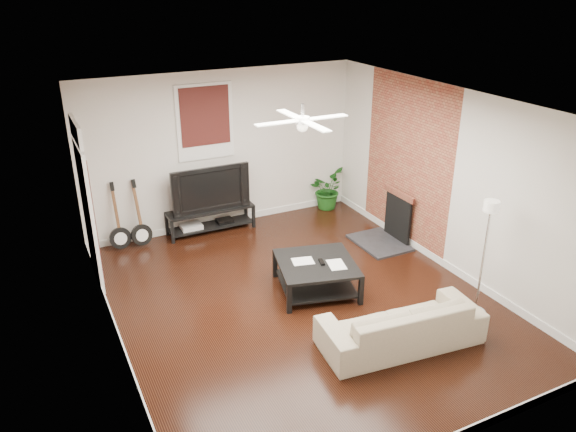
{
  "coord_description": "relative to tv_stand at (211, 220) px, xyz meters",
  "views": [
    {
      "loc": [
        -3.17,
        -6.01,
        4.26
      ],
      "look_at": [
        0.0,
        0.4,
        1.15
      ],
      "focal_mm": 34.83,
      "sensor_mm": 36.0,
      "label": 1
    }
  ],
  "objects": [
    {
      "name": "sofa",
      "position": [
        1.01,
        -4.22,
        0.08
      ],
      "size": [
        2.1,
        1.0,
        0.59
      ],
      "primitive_type": "imported",
      "rotation": [
        0.0,
        0.0,
        3.04
      ],
      "color": "#C0AD90",
      "rests_on": "floor"
    },
    {
      "name": "ceiling_fan",
      "position": [
        0.36,
        -2.78,
        2.38
      ],
      "size": [
        1.24,
        1.24,
        0.32
      ],
      "primitive_type": null,
      "color": "white",
      "rests_on": "ceiling"
    },
    {
      "name": "window_back",
      "position": [
        0.06,
        0.19,
        1.73
      ],
      "size": [
        1.0,
        0.06,
        1.3
      ],
      "primitive_type": "cube",
      "color": "#3A140F",
      "rests_on": "wall_back"
    },
    {
      "name": "brick_accent",
      "position": [
        2.85,
        -1.78,
        1.18
      ],
      "size": [
        0.02,
        2.2,
        2.8
      ],
      "primitive_type": "cube",
      "color": "brown",
      "rests_on": "floor"
    },
    {
      "name": "door_left",
      "position": [
        -2.1,
        -0.88,
        1.03
      ],
      "size": [
        0.08,
        1.0,
        2.5
      ],
      "primitive_type": "cube",
      "color": "white",
      "rests_on": "wall_left"
    },
    {
      "name": "potted_plant",
      "position": [
        2.4,
        0.04,
        0.17
      ],
      "size": [
        0.91,
        0.93,
        0.78
      ],
      "primitive_type": "imported",
      "rotation": [
        0.0,
        0.0,
        0.9
      ],
      "color": "#1A5418",
      "rests_on": "floor"
    },
    {
      "name": "tv_stand",
      "position": [
        0.0,
        0.0,
        0.0
      ],
      "size": [
        1.56,
        0.42,
        0.44
      ],
      "primitive_type": "cube",
      "color": "black",
      "rests_on": "floor"
    },
    {
      "name": "tv",
      "position": [
        -0.0,
        0.02,
        0.62
      ],
      "size": [
        1.39,
        0.18,
        0.8
      ],
      "primitive_type": "imported",
      "color": "black",
      "rests_on": "tv_stand"
    },
    {
      "name": "room",
      "position": [
        0.36,
        -2.78,
        1.18
      ],
      "size": [
        5.01,
        6.01,
        2.81
      ],
      "color": "black",
      "rests_on": "ground"
    },
    {
      "name": "floor_lamp",
      "position": [
        2.36,
        -4.12,
        0.61
      ],
      "size": [
        0.3,
        0.3,
        1.66
      ],
      "primitive_type": null,
      "rotation": [
        0.0,
        0.0,
        -0.1
      ],
      "color": "silver",
      "rests_on": "floor"
    },
    {
      "name": "guitar_right",
      "position": [
        -1.25,
        -0.06,
        0.36
      ],
      "size": [
        0.4,
        0.31,
        1.16
      ],
      "primitive_type": null,
      "rotation": [
        0.0,
        0.0,
        0.16
      ],
      "color": "black",
      "rests_on": "floor"
    },
    {
      "name": "coffee_table",
      "position": [
        0.7,
        -2.62,
        0.01
      ],
      "size": [
        1.32,
        1.32,
        0.46
      ],
      "primitive_type": "cube",
      "rotation": [
        0.0,
        0.0,
        -0.25
      ],
      "color": "black",
      "rests_on": "floor"
    },
    {
      "name": "fireplace",
      "position": [
        2.56,
        -1.78,
        0.24
      ],
      "size": [
        0.8,
        1.1,
        0.92
      ],
      "primitive_type": "cube",
      "color": "black",
      "rests_on": "floor"
    },
    {
      "name": "guitar_left",
      "position": [
        -1.6,
        -0.03,
        0.36
      ],
      "size": [
        0.37,
        0.27,
        1.16
      ],
      "primitive_type": null,
      "rotation": [
        0.0,
        0.0,
        0.05
      ],
      "color": "black",
      "rests_on": "floor"
    }
  ]
}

